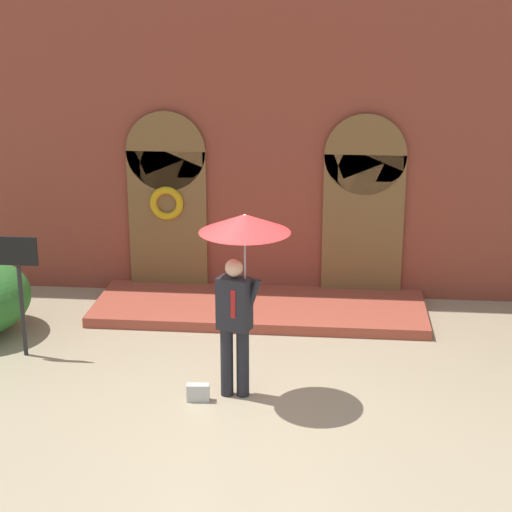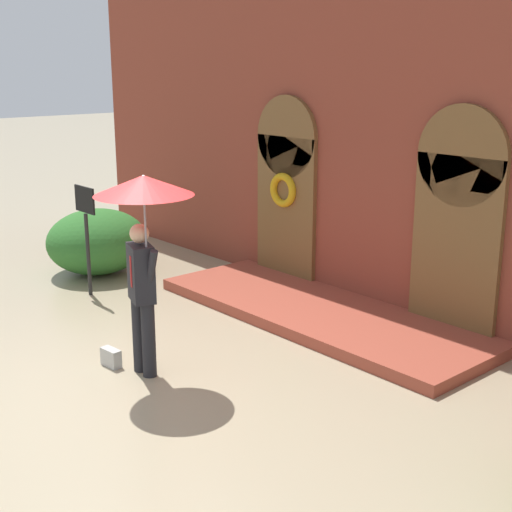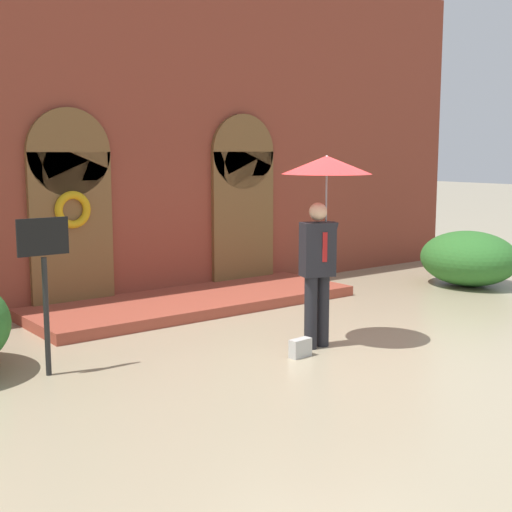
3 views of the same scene
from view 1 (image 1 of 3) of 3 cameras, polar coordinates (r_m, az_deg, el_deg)
ground_plane at (r=10.78m, az=-1.29°, el=-9.65°), size 80.00×80.00×0.00m
building_facade at (r=13.91m, az=0.66°, el=8.21°), size 14.00×2.30×5.60m
person_with_umbrella at (r=10.21m, az=-0.93°, el=0.38°), size 1.10×1.10×2.36m
handbag at (r=10.77m, az=-3.89°, el=-9.07°), size 0.29×0.14×0.22m
sign_post at (r=12.07m, az=-15.50°, el=-1.30°), size 0.56×0.06×1.72m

